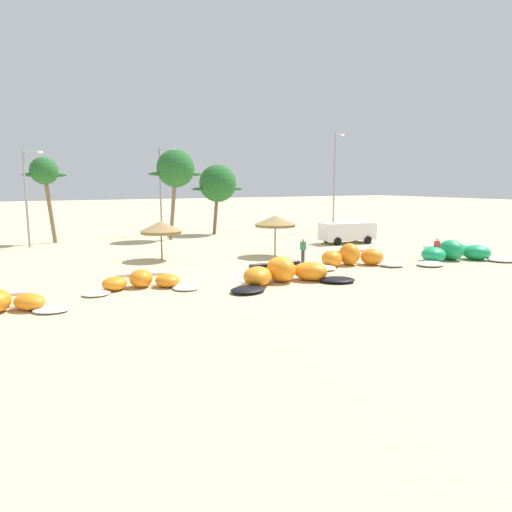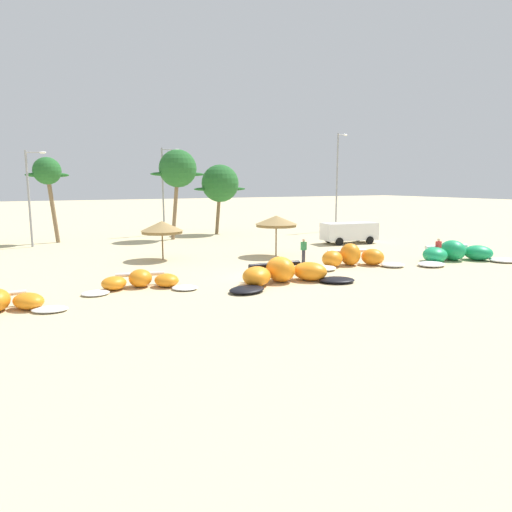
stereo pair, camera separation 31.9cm
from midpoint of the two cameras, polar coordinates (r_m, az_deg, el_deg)
ground_plane at (r=26.11m, az=1.20°, el=-2.82°), size 260.00×260.00×0.00m
kite_left at (r=24.41m, az=-14.36°, el=-3.09°), size 5.84×3.33×0.93m
kite_left_of_center at (r=24.96m, az=3.17°, el=-2.15°), size 7.69×3.67×1.38m
kite_center at (r=30.65m, az=11.48°, el=-0.18°), size 6.44×3.72×1.44m
kite_right_of_center at (r=34.76m, az=23.13°, el=0.33°), size 7.99×4.52×1.41m
beach_umbrella_near_van at (r=32.89m, az=-11.93°, el=3.48°), size 2.96×2.96×2.73m
beach_umbrella_middle at (r=34.03m, az=2.12°, el=4.33°), size 3.11×3.11×2.99m
parked_van at (r=41.99m, az=10.85°, el=3.04°), size 5.14×2.77×1.84m
person_near_kites at (r=31.47m, az=5.53°, el=0.69°), size 0.36×0.24×1.62m
person_by_umbrellas at (r=34.02m, az=21.18°, el=0.75°), size 0.36×0.24×1.62m
palm_left at (r=45.20m, az=-24.87°, el=9.30°), size 3.61×2.41×7.61m
palm_left_of_gap at (r=44.79m, az=-10.12°, el=10.51°), size 5.32×3.55×8.47m
palm_center_left at (r=48.91m, az=-4.94°, el=8.88°), size 5.84×3.89×7.25m
lamppost_west_center at (r=42.90m, az=-26.57°, el=6.96°), size 1.66×0.24×8.01m
lamppost_east_center at (r=48.85m, az=-11.73°, el=8.42°), size 1.98×0.24×8.87m
lamppost_east at (r=52.70m, az=9.55°, el=9.46°), size 1.38×0.24×10.73m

